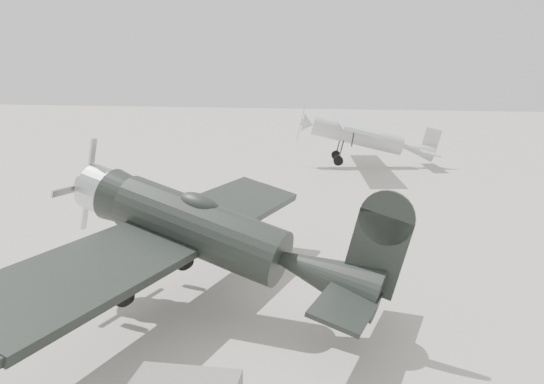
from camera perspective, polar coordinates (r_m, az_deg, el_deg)
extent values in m
plane|color=gray|center=(16.10, -2.54, -7.17)|extent=(160.00, 160.00, 0.00)
cylinder|color=black|center=(12.09, -7.62, -4.14)|extent=(4.16, 1.89, 1.28)
cone|color=black|center=(10.91, 6.16, -5.67)|extent=(2.52, 1.54, 1.18)
cylinder|color=#B1B3B6|center=(13.68, -17.68, -2.70)|extent=(0.99, 1.24, 1.13)
cone|color=#B1B3B6|center=(14.04, -19.38, -2.45)|extent=(0.39, 0.55, 0.51)
cube|color=#B1B3B6|center=(14.00, -19.18, -2.48)|extent=(0.08, 0.17, 2.37)
ellipsoid|color=black|center=(12.04, -8.44, -1.46)|extent=(1.09, 0.77, 0.42)
cube|color=black|center=(12.51, -10.10, -5.20)|extent=(3.60, 11.09, 0.20)
cube|color=black|center=(10.71, 9.91, -5.86)|extent=(1.59, 3.93, 0.09)
cube|color=black|center=(10.48, 10.79, -1.90)|extent=(1.09, 0.26, 1.64)
cylinder|color=black|center=(12.22, -14.56, -12.09)|extent=(0.63, 0.24, 0.62)
cylinder|color=black|center=(14.08, -8.41, -8.52)|extent=(0.63, 0.24, 0.62)
cylinder|color=#333333|center=(11.99, -14.71, -9.43)|extent=(0.11, 0.11, 1.28)
cylinder|color=#333333|center=(13.88, -8.48, -6.16)|extent=(0.11, 0.11, 1.28)
cylinder|color=black|center=(10.81, 11.01, -8.19)|extent=(0.21, 0.10, 0.20)
cylinder|color=#AAACAF|center=(32.85, 9.17, 6.03)|extent=(5.68, 2.20, 1.18)
cone|color=#AAACAF|center=(33.43, 15.60, 5.85)|extent=(2.09, 1.41, 1.07)
cone|color=#AAACAF|center=(32.68, 3.73, 6.13)|extent=(0.84, 1.21, 1.11)
cube|color=#AAACAF|center=(32.68, 2.97, 6.14)|extent=(0.08, 0.16, 2.35)
cube|color=#AAACAF|center=(32.75, 8.46, 7.20)|extent=(4.20, 11.93, 0.19)
cube|color=#AAACAF|center=(33.54, 16.50, 5.91)|extent=(1.63, 3.75, 0.09)
cube|color=#AAACAF|center=(33.50, 16.75, 7.08)|extent=(0.96, 0.26, 1.39)
cylinder|color=black|center=(31.82, 7.75, 2.93)|extent=(0.62, 0.26, 0.60)
cylinder|color=black|center=(34.14, 7.46, 3.56)|extent=(0.62, 0.26, 0.60)
cylinder|color=#333333|center=(31.73, 7.78, 4.02)|extent=(0.11, 0.11, 1.28)
cylinder|color=#333333|center=(34.06, 7.49, 4.57)|extent=(0.11, 0.11, 1.28)
cylinder|color=black|center=(33.63, 16.82, 5.26)|extent=(0.20, 0.11, 0.19)
cylinder|color=#333333|center=(15.35, -17.74, -6.41)|extent=(0.07, 0.07, 1.18)
cylinder|color=#333333|center=(15.71, -16.32, -5.89)|extent=(0.07, 0.07, 1.18)
cube|color=black|center=(15.48, -17.05, -5.66)|extent=(0.25, 0.81, 0.82)
cube|color=beige|center=(15.49, -17.14, -5.48)|extent=(0.16, 0.62, 0.16)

